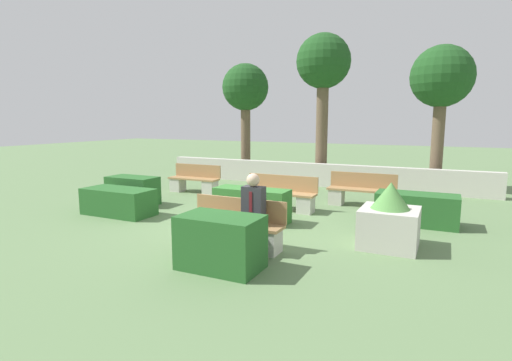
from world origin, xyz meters
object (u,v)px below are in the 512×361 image
bench_left_side (280,197)px  tree_leftmost (245,91)px  bench_front (235,229)px  person_seated_man (250,209)px  bench_back (194,182)px  tree_center_right (442,80)px  bench_right_side (361,194)px  tree_center_left (323,67)px  planter_corner_left (389,220)px

bench_left_side → tree_leftmost: 7.08m
bench_front → person_seated_man: person_seated_man is taller
tree_leftmost → bench_back: bearing=-85.9°
bench_left_side → tree_center_right: bearing=62.1°
bench_right_side → tree_leftmost: tree_leftmost is taller
person_seated_man → tree_center_left: 8.59m
bench_front → tree_leftmost: 9.78m
bench_right_side → tree_center_right: bearing=59.4°
bench_front → bench_back: size_ratio=1.09×
bench_left_side → tree_center_right: 6.68m
bench_back → person_seated_man: 6.03m
bench_front → tree_center_left: size_ratio=0.35×
person_seated_man → tree_center_right: bearing=71.7°
person_seated_man → planter_corner_left: bearing=32.8°
person_seated_man → tree_leftmost: bearing=117.6°
bench_back → tree_center_left: size_ratio=0.32×
bench_left_side → person_seated_man: bearing=-68.3°
bench_right_side → tree_center_left: (-2.07, 3.26, 3.72)m
bench_front → bench_right_side: same height
bench_right_side → bench_back: 5.13m
bench_front → tree_center_left: bearing=95.3°
planter_corner_left → tree_leftmost: tree_leftmost is taller
bench_front → bench_back: same height
person_seated_man → tree_leftmost: tree_leftmost is taller
bench_front → planter_corner_left: bearing=26.1°
bench_left_side → tree_leftmost: bearing=132.8°
bench_left_side → bench_back: size_ratio=1.13×
bench_left_side → tree_center_right: tree_center_right is taller
planter_corner_left → tree_center_right: size_ratio=0.26×
tree_center_left → planter_corner_left: bearing=-63.8°
bench_back → tree_center_left: tree_center_left is taller
planter_corner_left → tree_center_left: size_ratio=0.23×
planter_corner_left → tree_leftmost: size_ratio=0.26×
person_seated_man → tree_leftmost: 9.94m
planter_corner_left → tree_leftmost: (-6.55, 7.14, 2.92)m
bench_front → tree_center_left: 8.60m
bench_front → tree_center_right: bearing=68.9°
tree_center_left → tree_center_right: 3.79m
planter_corner_left → tree_center_left: 8.07m
tree_leftmost → tree_center_right: size_ratio=0.98×
bench_front → bench_right_side: bearing=73.0°
person_seated_man → tree_center_right: tree_center_right is taller
person_seated_man → bench_right_side: bearing=77.9°
planter_corner_left → bench_left_side: bearing=146.8°
bench_back → planter_corner_left: size_ratio=1.41×
bench_right_side → bench_left_side: bearing=-147.6°
person_seated_man → tree_center_right: (2.66, 8.03, 2.72)m
bench_front → person_seated_man: (0.38, -0.14, 0.43)m
tree_center_right → bench_right_side: bearing=-116.0°
bench_left_side → bench_back: 3.53m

